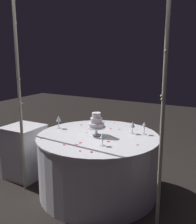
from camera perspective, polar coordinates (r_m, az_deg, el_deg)
The scene contains 24 objects.
ground_plane at distance 3.57m, azimuth 0.00°, elevation -16.32°, with size 12.00×12.00×0.00m, color black.
decorative_arch at distance 2.82m, azimuth -3.69°, elevation 7.43°, with size 1.78×0.06×2.34m.
main_table at distance 3.41m, azimuth 0.00°, elevation -10.85°, with size 1.46×1.46×0.74m.
side_table at distance 3.95m, azimuth -15.00°, elevation -7.98°, with size 0.48×0.48×0.73m.
tiered_cake at distance 3.24m, azimuth -0.34°, elevation -2.21°, with size 0.22×0.22×0.28m.
wine_glass_0 at distance 3.58m, azimuth -8.18°, elevation -1.44°, with size 0.07×0.07×0.17m.
wine_glass_1 at distance 3.34m, azimuth 9.63°, elevation -2.70°, with size 0.06×0.06×0.16m.
wine_glass_2 at distance 3.35m, azimuth 7.19°, elevation -2.67°, with size 0.07×0.07×0.15m.
wine_glass_3 at distance 2.91m, azimuth 0.96°, elevation -5.11°, with size 0.06×0.06×0.14m.
rose_petal_0 at distance 3.06m, azimuth 2.18°, elevation -6.15°, with size 0.04×0.03×0.00m, color red.
rose_petal_1 at distance 3.54m, azimuth 2.65°, elevation -3.51°, with size 0.03×0.02×0.00m, color red.
rose_petal_2 at distance 3.02m, azimuth -3.72°, elevation -6.41°, with size 0.04×0.03×0.00m, color red.
rose_petal_3 at distance 3.86m, azimuth 0.60°, elevation -2.15°, with size 0.04×0.02×0.00m, color red.
rose_petal_4 at distance 3.23m, azimuth -11.74°, elevation -5.43°, with size 0.03×0.02×0.00m, color red.
rose_petal_5 at distance 3.73m, azimuth -3.53°, elevation -2.69°, with size 0.03×0.02×0.00m, color red.
rose_petal_6 at distance 3.53m, azimuth 4.47°, elevation -3.62°, with size 0.03×0.02×0.00m, color red.
rose_petal_7 at distance 2.98m, azimuth -7.06°, elevation -6.78°, with size 0.04×0.03×0.00m, color red.
rose_petal_8 at distance 2.97m, azimuth -4.53°, elevation -6.76°, with size 0.03×0.02×0.00m, color red.
rose_petal_9 at distance 3.83m, azimuth 3.44°, elevation -2.27°, with size 0.03×0.02×0.00m, color red.
rose_petal_10 at distance 3.89m, azimuth 1.27°, elevation -2.01°, with size 0.02×0.02×0.00m, color red.
rose_petal_11 at distance 2.79m, azimuth -3.75°, elevation -8.10°, with size 0.03×0.02×0.00m, color red.
rose_petal_12 at distance 3.39m, azimuth -2.33°, elevation -4.27°, with size 0.02×0.02×0.00m, color red.
rose_petal_13 at distance 2.76m, azimuth -1.37°, elevation -8.32°, with size 0.04×0.03×0.00m, color red.
rose_petal_14 at distance 2.98m, azimuth 8.25°, elevation -6.80°, with size 0.03×0.02×0.00m, color red.
Camera 1 is at (-1.52, 2.73, 1.73)m, focal length 43.94 mm.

